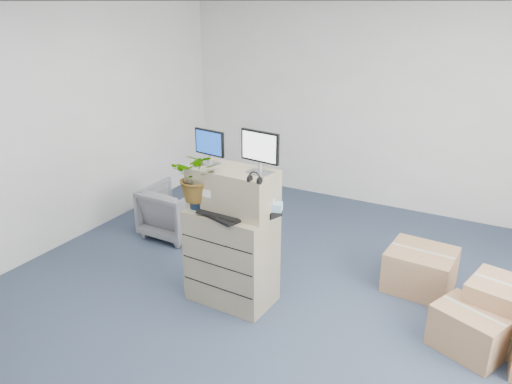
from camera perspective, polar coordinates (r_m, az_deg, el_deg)
ground at (r=4.69m, az=0.96°, el=-15.71°), size 7.00×7.00×0.00m
wall_back at (r=7.20m, az=14.35°, el=9.14°), size 6.00×0.02×2.80m
filing_cabinet_lower at (r=4.90m, az=-2.81°, el=-7.36°), size 0.84×0.53×0.95m
filing_cabinet_upper at (r=4.65m, az=-2.65°, el=0.25°), size 0.83×0.44×0.41m
monitor_left at (r=4.68m, az=-5.33°, el=5.35°), size 0.34×0.15×0.33m
monitor_right at (r=4.40m, az=0.44°, el=4.84°), size 0.39×0.18×0.39m
headphones at (r=4.25m, az=-0.16°, el=1.61°), size 0.12×0.02×0.12m
keyboard at (r=4.59m, az=-4.21°, el=-2.65°), size 0.52×0.34×0.03m
mouse at (r=4.48m, az=-0.30°, el=-3.16°), size 0.11×0.08×0.03m
water_bottle at (r=4.60m, az=-1.54°, el=-1.11°), size 0.07×0.07×0.24m
phone_dock at (r=4.75m, az=-2.99°, el=-1.37°), size 0.06×0.05×0.13m
external_drive at (r=4.61m, az=1.54°, el=-2.27°), size 0.24×0.21×0.06m
tissue_box at (r=4.55m, az=1.72°, el=-1.66°), size 0.23×0.16×0.08m
potted_plant at (r=4.69m, az=-6.67°, el=1.07°), size 0.56×0.60×0.47m
office_chair at (r=6.38m, az=-9.38°, el=-1.89°), size 0.70×0.66×0.70m
cardboard_boxes at (r=4.96m, az=25.08°, el=-12.17°), size 1.83×1.44×0.72m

